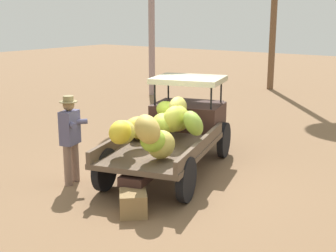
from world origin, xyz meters
The scene contains 4 objects.
ground_plane centered at (0.00, 0.00, 0.00)m, with size 60.00×60.00×0.00m, color brown.
truck centered at (0.68, 0.29, 0.94)m, with size 4.66×2.69×1.85m.
farmer centered at (-1.16, 1.41, 0.98)m, with size 0.54×0.49×1.73m.
wooden_crate centered at (-1.59, -0.50, 0.19)m, with size 0.44×0.50×0.39m, color olive.
Camera 1 is at (-7.05, -5.14, 3.23)m, focal length 49.88 mm.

